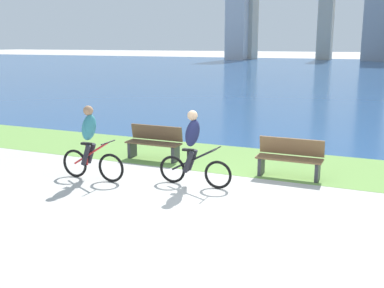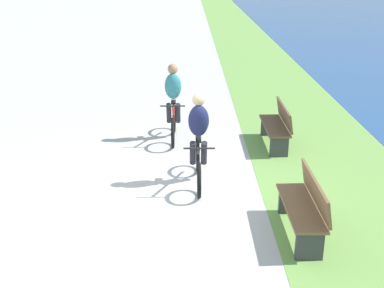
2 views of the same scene
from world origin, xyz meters
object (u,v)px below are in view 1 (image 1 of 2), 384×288
(cyclist_lead, at_px, (193,148))
(cyclist_trailing, at_px, (90,143))
(bench_far_along_path, at_px, (290,158))
(bench_near_path, at_px, (154,143))

(cyclist_lead, height_order, cyclist_trailing, cyclist_trailing)
(bench_far_along_path, bearing_deg, cyclist_lead, -140.15)
(bench_near_path, bearing_deg, cyclist_lead, -42.59)
(bench_near_path, xyz_separation_m, bench_far_along_path, (3.66, -0.23, 0.00))
(cyclist_lead, xyz_separation_m, bench_far_along_path, (1.79, 1.49, -0.38))
(cyclist_lead, xyz_separation_m, cyclist_trailing, (-2.30, -0.51, 0.01))
(cyclist_lead, distance_m, bench_near_path, 2.57)
(cyclist_lead, height_order, bench_near_path, cyclist_lead)
(bench_near_path, relative_size, bench_far_along_path, 1.00)
(bench_near_path, bearing_deg, cyclist_trailing, -100.90)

